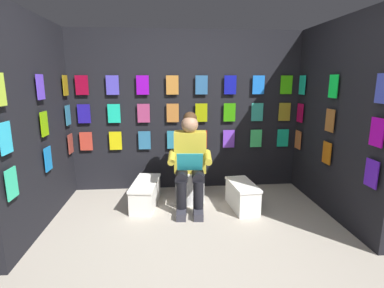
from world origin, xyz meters
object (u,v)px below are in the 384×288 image
at_px(toilet, 190,176).
at_px(comic_longbox_far, 242,196).
at_px(person_reading, 190,161).
at_px(comic_longbox_near, 146,193).

height_order(toilet, comic_longbox_far, toilet).
bearing_deg(person_reading, toilet, -89.41).
xyz_separation_m(toilet, comic_longbox_far, (-0.63, 0.35, -0.16)).
xyz_separation_m(person_reading, comic_longbox_near, (0.56, -0.07, -0.44)).
bearing_deg(comic_longbox_far, comic_longbox_near, -14.92).
bearing_deg(toilet, person_reading, 90.59).
bearing_deg(person_reading, comic_longbox_far, 173.43).
height_order(toilet, comic_longbox_near, toilet).
distance_m(person_reading, comic_longbox_far, 0.79).
relative_size(toilet, comic_longbox_far, 1.25).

